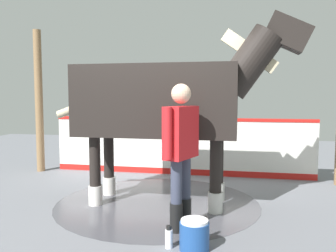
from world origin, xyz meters
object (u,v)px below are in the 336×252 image
(horse, at_px, (166,101))
(handler, at_px, (181,146))
(bottle_shampoo, at_px, (169,238))
(bottle_spray, at_px, (205,229))
(wash_bucket, at_px, (194,235))

(horse, xyz_separation_m, handler, (-0.94, -0.37, -0.51))
(bottle_shampoo, height_order, bottle_spray, bottle_spray)
(horse, distance_m, wash_bucket, 2.09)
(horse, bearing_deg, bottle_spray, -60.05)
(handler, xyz_separation_m, bottle_spray, (-0.27, -0.31, -0.88))
(horse, distance_m, bottle_shampoo, 2.07)
(wash_bucket, xyz_separation_m, bottle_spray, (0.27, -0.09, -0.03))
(handler, bearing_deg, bottle_spray, 159.36)
(horse, bearing_deg, bottle_shampoo, -77.06)
(wash_bucket, height_order, bottle_shampoo, wash_bucket)
(bottle_shampoo, distance_m, bottle_spray, 0.45)
(handler, distance_m, wash_bucket, 1.03)
(horse, distance_m, handler, 1.13)
(horse, relative_size, handler, 2.14)
(horse, xyz_separation_m, bottle_spray, (-1.21, -0.68, -1.38))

